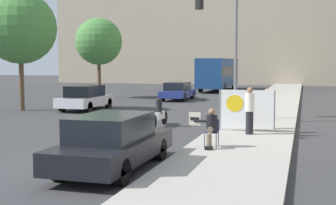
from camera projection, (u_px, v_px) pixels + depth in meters
name	position (u px, v px, depth m)	size (l,w,h in m)	color
ground_plane	(91.00, 167.00, 12.62)	(160.00, 160.00, 0.00)	#38383A
sidewalk_curb	(267.00, 112.00, 25.97)	(3.28, 90.00, 0.17)	#A8A399
seated_protester	(210.00, 126.00, 14.59)	(0.92, 0.77, 1.22)	#474C56
jogger_on_sidewalk	(250.00, 110.00, 17.29)	(0.34, 0.34, 1.74)	black
pedestrian_behind	(267.00, 109.00, 18.67)	(0.34, 0.34, 1.62)	#424247
protest_banner	(246.00, 109.00, 18.04)	(2.16, 0.06, 1.60)	slate
traffic_light_pole	(223.00, 29.00, 22.39)	(2.30, 2.07, 6.44)	slate
parked_car_curbside	(113.00, 142.00, 12.26)	(1.85, 4.78, 1.47)	black
car_on_road_nearest	(86.00, 98.00, 27.81)	(1.87, 4.45, 1.46)	silver
car_on_road_midblock	(178.00, 91.00, 35.16)	(1.78, 4.52, 1.36)	navy
city_bus_on_road	(218.00, 72.00, 46.97)	(2.51, 10.43, 3.21)	navy
motorcycle_on_road	(159.00, 114.00, 20.66)	(0.28, 2.21, 1.27)	white
street_tree_near_curb	(20.00, 28.00, 27.14)	(4.21, 4.21, 6.95)	brown
street_tree_midblock	(99.00, 42.00, 37.20)	(3.74, 3.74, 6.37)	brown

